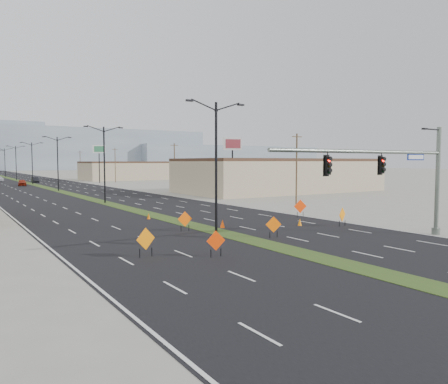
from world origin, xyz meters
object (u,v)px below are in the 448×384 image
construction_sign_4 (342,215)px  cone_1 (214,235)px  construction_sign_0 (146,240)px  signal_mast (399,171)px  streetlight_0 (216,162)px  car_mid (35,180)px  streetlight_3 (32,162)px  car_left (22,183)px  streetlight_2 (58,162)px  cone_2 (300,222)px  streetlight_1 (104,162)px  pole_sign_east_far (99,152)px  pole_sign_east_near (232,148)px  construction_sign_2 (185,220)px  construction_sign_3 (274,225)px  streetlight_4 (16,162)px  construction_sign_1 (216,242)px  streetlight_5 (5,162)px  construction_sign_5 (300,207)px  cone_3 (149,216)px  cone_0 (222,224)px

construction_sign_4 → cone_1: 12.35m
construction_sign_0 → signal_mast: bearing=-29.0°
streetlight_0 → car_mid: size_ratio=2.30×
streetlight_3 → car_left: (-3.17, -6.05, -4.69)m
car_mid → streetlight_3: bearing=-100.4°
streetlight_2 → car_left: bearing=98.2°
streetlight_2 → cone_2: bearing=-82.4°
signal_mast → streetlight_1: (-8.56, 38.00, 0.63)m
cone_2 → pole_sign_east_far: size_ratio=0.06×
streetlight_1 → car_left: streetlight_1 is taller
streetlight_3 → pole_sign_east_near: bearing=-69.2°
construction_sign_2 → pole_sign_east_far: size_ratio=0.16×
car_mid → pole_sign_east_near: pole_sign_east_near is taller
pole_sign_east_near → construction_sign_2: bearing=-107.7°
construction_sign_3 → construction_sign_4: size_ratio=0.97×
streetlight_4 → construction_sign_3: size_ratio=6.49×
car_mid → construction_sign_1: size_ratio=2.86×
streetlight_0 → streetlight_1: size_ratio=1.00×
streetlight_0 → pole_sign_east_near: streetlight_0 is taller
car_mid → streetlight_5: bearing=94.4°
streetlight_5 → pole_sign_east_near: streetlight_5 is taller
streetlight_5 → construction_sign_5: bearing=-85.2°
streetlight_1 → construction_sign_5: bearing=-65.3°
streetlight_1 → car_mid: (2.00, 65.13, -4.70)m
pole_sign_east_near → streetlight_0: bearing=-103.7°
car_left → construction_sign_3: size_ratio=2.77×
streetlight_0 → construction_sign_5: 12.66m
streetlight_1 → pole_sign_east_near: streetlight_1 is taller
streetlight_3 → cone_3: bearing=-91.2°
streetlight_3 → cone_3: 74.47m
construction_sign_5 → cone_0: construction_sign_5 is taller
streetlight_2 → construction_sign_1: (-4.78, -63.73, -4.53)m
streetlight_3 → pole_sign_east_far: 15.96m
signal_mast → construction_sign_2: size_ratio=10.37×
cone_1 → construction_sign_0: bearing=-156.1°
signal_mast → streetlight_0: 13.18m
streetlight_2 → streetlight_4: same height
streetlight_3 → pole_sign_east_far: (15.70, -1.36, 2.52)m
construction_sign_0 → construction_sign_3: 10.22m
car_left → car_mid: (5.17, 15.18, -0.01)m
cone_2 → pole_sign_east_far: 84.55m
cone_1 → cone_3: size_ratio=1.06×
construction_sign_5 → cone_0: bearing=-152.7°
cone_2 → cone_1: bearing=-170.3°
signal_mast → streetlight_4: 122.30m
streetlight_4 → construction_sign_5: bearing=-84.0°
streetlight_2 → cone_1: size_ratio=16.18×
construction_sign_4 → cone_1: size_ratio=2.58×
construction_sign_1 → pole_sign_east_near: (25.66, 36.72, 6.67)m
signal_mast → car_left: 88.82m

